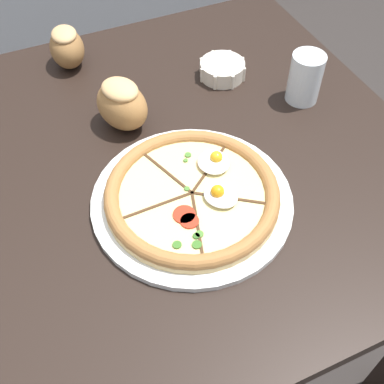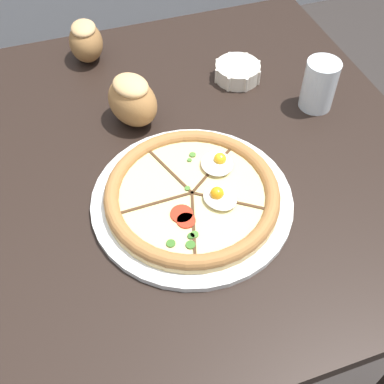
# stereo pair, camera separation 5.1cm
# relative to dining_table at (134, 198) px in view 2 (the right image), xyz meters

# --- Properties ---
(ground_plane) EXTENTS (12.00, 12.00, 0.00)m
(ground_plane) POSITION_rel_dining_table_xyz_m (0.00, 0.00, -0.66)
(ground_plane) COLOR #2D2826
(dining_table) EXTENTS (1.18, 0.96, 0.76)m
(dining_table) POSITION_rel_dining_table_xyz_m (0.00, 0.00, 0.00)
(dining_table) COLOR black
(dining_table) RESTS_ON ground_plane
(pizza) EXTENTS (0.36, 0.36, 0.05)m
(pizza) POSITION_rel_dining_table_xyz_m (0.09, -0.13, 0.12)
(pizza) COLOR white
(pizza) RESTS_ON dining_table
(ramekin_bowl) EXTENTS (0.11, 0.11, 0.04)m
(ramekin_bowl) POSITION_rel_dining_table_xyz_m (0.30, 0.18, 0.12)
(ramekin_bowl) COLOR silver
(ramekin_bowl) RESTS_ON dining_table
(bread_piece_near) EXTENTS (0.09, 0.11, 0.09)m
(bread_piece_near) POSITION_rel_dining_table_xyz_m (-0.01, 0.37, 0.15)
(bread_piece_near) COLOR olive
(bread_piece_near) RESTS_ON dining_table
(bread_piece_mid) EXTENTS (0.13, 0.14, 0.11)m
(bread_piece_mid) POSITION_rel_dining_table_xyz_m (0.04, 0.12, 0.16)
(bread_piece_mid) COLOR #A3703D
(bread_piece_mid) RESTS_ON dining_table
(water_glass) EXTENTS (0.07, 0.07, 0.11)m
(water_glass) POSITION_rel_dining_table_xyz_m (0.43, 0.04, 0.15)
(water_glass) COLOR white
(water_glass) RESTS_ON dining_table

